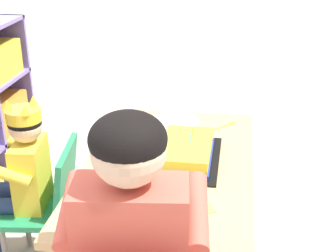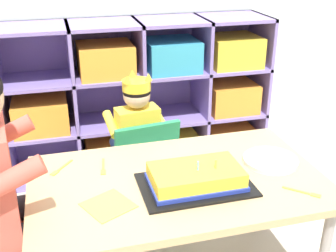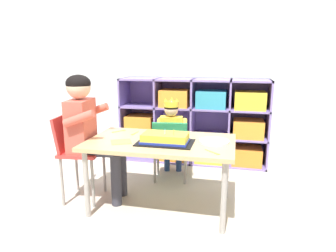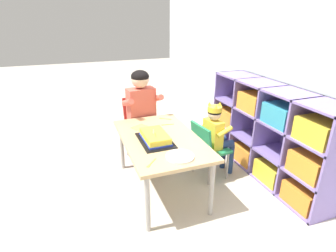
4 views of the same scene
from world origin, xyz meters
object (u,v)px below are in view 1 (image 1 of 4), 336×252
at_px(classroom_chair_blue, 49,199).
at_px(paper_plate_stack, 176,122).
at_px(birthday_cake_on_tray, 186,152).
at_px(fork_by_napkin, 90,221).
at_px(fork_at_table_front_edge, 226,125).
at_px(activity_table, 168,175).
at_px(fork_scattered_mid_table, 114,195).
at_px(adult_helper_seated, 135,236).
at_px(child_with_crown, 21,170).

bearing_deg(classroom_chair_blue, paper_plate_stack, 124.97).
bearing_deg(birthday_cake_on_tray, fork_by_napkin, 151.62).
distance_m(classroom_chair_blue, fork_at_table_front_edge, 0.87).
bearing_deg(activity_table, fork_scattered_mid_table, 149.35).
relative_size(adult_helper_seated, fork_at_table_front_edge, 9.41).
distance_m(child_with_crown, fork_scattered_mid_table, 0.51).
xyz_separation_m(birthday_cake_on_tray, fork_scattered_mid_table, (-0.31, 0.22, -0.03)).
relative_size(activity_table, child_with_crown, 1.39).
relative_size(child_with_crown, fork_by_napkin, 7.07).
distance_m(adult_helper_seated, fork_by_napkin, 0.27).
height_order(activity_table, birthday_cake_on_tray, birthday_cake_on_tray).
bearing_deg(fork_scattered_mid_table, activity_table, -113.15).
distance_m(fork_by_napkin, fork_at_table_front_edge, 0.94).
bearing_deg(birthday_cake_on_tray, classroom_chair_blue, 98.45).
height_order(classroom_chair_blue, fork_at_table_front_edge, classroom_chair_blue).
relative_size(classroom_chair_blue, fork_by_napkin, 5.27).
height_order(paper_plate_stack, fork_by_napkin, paper_plate_stack).
relative_size(fork_by_napkin, fork_at_table_front_edge, 1.03).
distance_m(paper_plate_stack, fork_by_napkin, 0.85).
relative_size(birthday_cake_on_tray, fork_by_napkin, 3.65).
xyz_separation_m(activity_table, paper_plate_stack, (0.40, 0.03, 0.06)).
bearing_deg(birthday_cake_on_tray, fork_at_table_front_edge, -22.21).
bearing_deg(fork_scattered_mid_table, adult_helper_seated, 121.59).
bearing_deg(adult_helper_seated, classroom_chair_blue, -55.48).
distance_m(child_with_crown, fork_at_table_front_edge, 0.95).
relative_size(child_with_crown, adult_helper_seated, 0.77).
height_order(birthday_cake_on_tray, fork_scattered_mid_table, birthday_cake_on_tray).
height_order(activity_table, classroom_chair_blue, classroom_chair_blue).
height_order(fork_by_napkin, fork_at_table_front_edge, same).
height_order(fork_scattered_mid_table, fork_by_napkin, same).
bearing_deg(fork_scattered_mid_table, fork_at_table_front_edge, -111.15).
bearing_deg(fork_at_table_front_edge, classroom_chair_blue, -15.10).
height_order(child_with_crown, birthday_cake_on_tray, child_with_crown).
distance_m(paper_plate_stack, fork_scattered_mid_table, 0.68).
height_order(activity_table, fork_by_napkin, fork_by_napkin).
height_order(fork_scattered_mid_table, fork_at_table_front_edge, same).
xyz_separation_m(activity_table, fork_scattered_mid_table, (-0.26, 0.16, 0.05)).
relative_size(adult_helper_seated, fork_scattered_mid_table, 8.06).
xyz_separation_m(child_with_crown, fork_scattered_mid_table, (-0.22, -0.45, 0.06)).
bearing_deg(fork_at_table_front_edge, fork_scattered_mid_table, 14.38).
distance_m(classroom_chair_blue, birthday_cake_on_tray, 0.62).
relative_size(paper_plate_stack, fork_at_table_front_edge, 2.01).
bearing_deg(adult_helper_seated, fork_scattered_mid_table, -72.86).
height_order(classroom_chair_blue, adult_helper_seated, adult_helper_seated).
height_order(classroom_chair_blue, fork_scattered_mid_table, classroom_chair_blue).
xyz_separation_m(activity_table, adult_helper_seated, (-0.60, 0.00, 0.14)).
height_order(child_with_crown, fork_by_napkin, child_with_crown).
xyz_separation_m(adult_helper_seated, fork_by_napkin, (0.18, 0.19, -0.09)).
distance_m(birthday_cake_on_tray, fork_scattered_mid_table, 0.39).
distance_m(adult_helper_seated, paper_plate_stack, 1.01).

